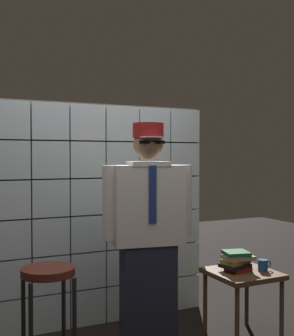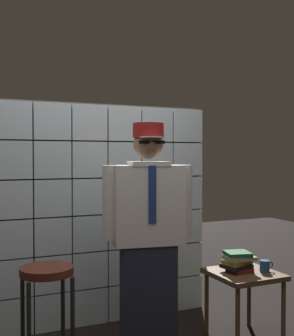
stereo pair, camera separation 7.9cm
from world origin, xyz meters
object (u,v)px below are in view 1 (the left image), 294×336
(standing_person, at_px, (148,235))
(coffee_mug, at_px, (263,265))
(side_table, at_px, (242,280))
(bar_stool, at_px, (48,300))
(book_stack, at_px, (236,261))

(standing_person, height_order, coffee_mug, standing_person)
(side_table, xyz_separation_m, coffee_mug, (0.15, -0.07, 0.12))
(bar_stool, height_order, side_table, bar_stool)
(book_stack, distance_m, coffee_mug, 0.22)
(coffee_mug, bearing_deg, book_stack, 154.49)
(bar_stool, bearing_deg, coffee_mug, 2.15)
(side_table, bearing_deg, bar_stool, -175.13)
(bar_stool, height_order, coffee_mug, bar_stool)
(bar_stool, distance_m, side_table, 1.64)
(book_stack, xyz_separation_m, coffee_mug, (0.20, -0.09, -0.04))
(standing_person, xyz_separation_m, book_stack, (0.79, -0.05, -0.27))
(bar_stool, xyz_separation_m, book_stack, (1.59, 0.16, 0.05))
(standing_person, bearing_deg, bar_stool, -155.73)
(bar_stool, relative_size, book_stack, 2.94)
(standing_person, bearing_deg, coffee_mug, 1.69)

